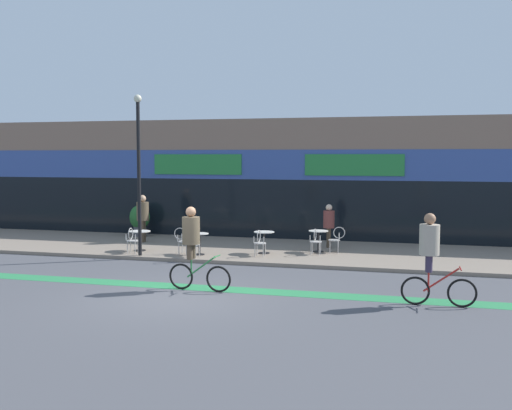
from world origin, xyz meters
The scene contains 20 objects.
ground_plane centered at (0.00, 0.00, 0.00)m, with size 120.00×120.00×0.00m, color #4C4C51.
sidewalk_slab centered at (0.00, 7.25, 0.06)m, with size 40.00×5.50×0.12m, color gray.
storefront_facade centered at (0.00, 11.96, 2.48)m, with size 40.00×4.06×4.98m.
bike_lane_stripe centered at (0.00, 1.09, 0.00)m, with size 36.00×0.70×0.01m, color #2D844C.
bistro_table_0 centered at (-3.81, 5.67, 0.63)m, with size 0.75×0.75×0.71m.
bistro_table_1 centered at (-1.47, 5.41, 0.64)m, with size 0.62×0.62×0.74m.
bistro_table_2 centered at (0.58, 6.24, 0.66)m, with size 0.70×0.70×0.76m.
bistro_table_3 centered at (2.33, 7.05, 0.65)m, with size 0.69×0.69×0.75m.
cafe_chair_0_near centered at (-3.81, 5.04, 0.64)m, with size 0.43×0.59×0.90m.
cafe_chair_1_near centered at (-1.48, 4.78, 0.64)m, with size 0.43×0.59×0.90m.
cafe_chair_1_side centered at (-2.10, 5.41, 0.64)m, with size 0.58×0.42×0.90m.
cafe_chair_2_near centered at (0.58, 5.62, 0.64)m, with size 0.40×0.58×0.90m.
cafe_chair_3_near centered at (2.33, 6.42, 0.64)m, with size 0.40×0.57×0.90m.
cafe_chair_3_side centered at (2.96, 7.06, 0.64)m, with size 0.59×0.44×0.90m.
planter_pot centered at (-5.54, 9.23, 0.84)m, with size 0.84×0.84×1.31m.
lamp_post centered at (-3.37, 4.77, 3.21)m, with size 0.26×0.26×5.37m.
cyclist_0 centered at (5.96, 0.69, 1.28)m, with size 1.71×0.48×2.16m.
cyclist_1 centered at (0.07, 0.78, 1.28)m, with size 1.73×0.54×2.17m.
pedestrian_near_end centered at (-4.67, 7.70, 1.21)m, with size 0.53×0.53×1.84m.
pedestrian_far_end centered at (2.54, 8.15, 1.06)m, with size 0.50×0.50×1.59m.
Camera 1 is at (5.57, -13.53, 3.46)m, focal length 42.00 mm.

